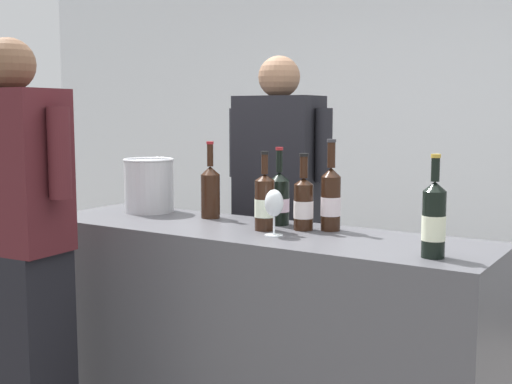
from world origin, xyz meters
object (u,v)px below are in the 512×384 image
wine_bottle_0 (265,202)px  person_server (279,231)px  wine_bottle_2 (279,198)px  wine_bottle_3 (331,198)px  wine_bottle_1 (434,220)px  ice_bucket (149,185)px  wine_glass (274,205)px  wine_bottle_4 (303,203)px  person_guest (17,266)px  wine_bottle_5 (210,190)px

wine_bottle_0 → person_server: size_ratio=0.19×
wine_bottle_2 → wine_bottle_3: bearing=-1.5°
wine_bottle_1 → wine_bottle_3: (-0.50, 0.27, 0.01)m
wine_bottle_3 → ice_bucket: (-0.93, -0.02, -0.00)m
wine_bottle_3 → wine_bottle_0: bearing=-148.1°
wine_bottle_1 → wine_glass: bearing=175.6°
wine_bottle_4 → person_guest: bearing=-139.6°
wine_bottle_0 → wine_bottle_1: (0.72, -0.13, 0.01)m
wine_bottle_1 → person_guest: size_ratio=0.20×
wine_bottle_1 → wine_bottle_3: 0.56m
wine_glass → person_guest: 0.99m
wine_bottle_1 → ice_bucket: (-1.43, 0.25, 0.00)m
wine_glass → wine_bottle_5: bearing=155.0°
wine_bottle_1 → wine_bottle_0: bearing=169.8°
wine_glass → person_server: person_server is taller
wine_glass → person_server: (-0.36, 0.63, -0.23)m
wine_bottle_4 → wine_bottle_0: bearing=-144.6°
wine_bottle_4 → person_guest: size_ratio=0.18×
wine_bottle_0 → wine_bottle_5: size_ratio=0.93×
person_server → wine_bottle_2: bearing=-59.0°
wine_glass → ice_bucket: (-0.80, 0.20, 0.01)m
person_guest → wine_bottle_0: bearing=41.2°
ice_bucket → person_guest: person_guest is taller
wine_glass → ice_bucket: 0.83m
wine_bottle_0 → wine_bottle_5: wine_bottle_5 is taller
wine_glass → wine_bottle_4: bearing=79.1°
wine_bottle_2 → person_guest: (-0.69, -0.76, -0.22)m
wine_bottle_0 → ice_bucket: size_ratio=1.25×
wine_bottle_2 → wine_bottle_3: 0.24m
wine_glass → person_guest: size_ratio=0.11×
wine_bottle_4 → person_server: bearing=130.1°
wine_bottle_2 → person_server: person_server is taller
wine_bottle_4 → wine_bottle_5: wine_bottle_5 is taller
wine_bottle_5 → person_guest: size_ratio=0.20×
wine_bottle_1 → person_guest: bearing=-161.0°
wine_bottle_0 → wine_bottle_4: bearing=35.4°
wine_bottle_1 → ice_bucket: bearing=170.1°
person_guest → wine_bottle_4: bearing=40.4°
wine_bottle_2 → ice_bucket: bearing=-178.1°
wine_bottle_2 → wine_bottle_3: (0.24, -0.01, 0.02)m
wine_bottle_3 → person_server: (-0.48, 0.41, -0.24)m
wine_bottle_1 → ice_bucket: wine_bottle_1 is taller
wine_bottle_3 → ice_bucket: 0.93m
person_server → wine_bottle_3: bearing=-40.5°
wine_bottle_1 → ice_bucket: size_ratio=1.33×
wine_bottle_3 → wine_glass: 0.25m
wine_bottle_4 → wine_bottle_3: bearing=27.0°
wine_bottle_2 → wine_glass: 0.25m
wine_bottle_1 → wine_glass: 0.63m
wine_bottle_5 → person_guest: (-0.35, -0.75, -0.23)m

